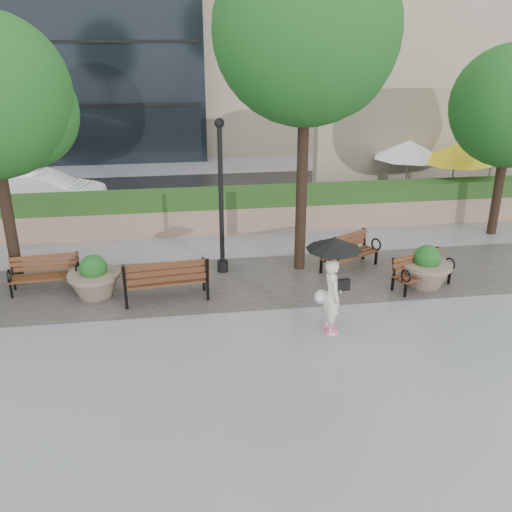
{
  "coord_description": "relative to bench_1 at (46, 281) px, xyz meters",
  "views": [
    {
      "loc": [
        -0.56,
        -10.01,
        5.99
      ],
      "look_at": [
        1.17,
        2.01,
        1.1
      ],
      "focal_mm": 40.0,
      "sensor_mm": 36.0,
      "label": 1
    }
  ],
  "objects": [
    {
      "name": "bench_2",
      "position": [
        2.89,
        -0.9,
        0.06
      ],
      "size": [
        2.04,
        0.98,
        1.06
      ],
      "rotation": [
        0.0,
        0.0,
        3.24
      ],
      "color": "#562C19",
      "rests_on": "ground"
    },
    {
      "name": "bench_4",
      "position": [
        9.11,
        -1.1,
        -0.01
      ],
      "size": [
        1.66,
        1.16,
        0.84
      ],
      "rotation": [
        0.0,
        0.0,
        0.39
      ],
      "color": "#562C19",
      "rests_on": "ground"
    },
    {
      "name": "asphalt_street",
      "position": [
        3.81,
        7.83,
        -0.26
      ],
      "size": [
        40.0,
        7.0,
        0.0
      ],
      "primitive_type": "cube",
      "color": "black",
      "rests_on": "ground"
    },
    {
      "name": "hedge_wall",
      "position": [
        3.81,
        3.83,
        0.41
      ],
      "size": [
        24.0,
        0.8,
        1.35
      ],
      "color": "#A17C68",
      "rests_on": "ground"
    },
    {
      "name": "patio_umb_yellow_b",
      "position": [
        15.17,
        6.3,
        1.73
      ],
      "size": [
        2.5,
        2.5,
        2.3
      ],
      "color": "black",
      "rests_on": "ground"
    },
    {
      "name": "pedestrian",
      "position": [
        6.32,
        -2.87,
        1.01
      ],
      "size": [
        1.13,
        1.13,
        2.08
      ],
      "rotation": [
        0.0,
        0.0,
        1.59
      ],
      "color": "#F1E6CB",
      "rests_on": "ground"
    },
    {
      "name": "patio_umb_white",
      "position": [
        11.41,
        5.74,
        1.73
      ],
      "size": [
        2.5,
        2.5,
        2.3
      ],
      "color": "black",
      "rests_on": "ground"
    },
    {
      "name": "cafe_wall",
      "position": [
        13.31,
        6.83,
        1.74
      ],
      "size": [
        10.0,
        0.6,
        4.0
      ],
      "primitive_type": "cube",
      "color": "tan",
      "rests_on": "ground"
    },
    {
      "name": "planter_left",
      "position": [
        1.22,
        -0.43,
        0.15
      ],
      "size": [
        1.24,
        1.24,
        1.04
      ],
      "color": "#7F6B56",
      "rests_on": "ground"
    },
    {
      "name": "car_right",
      "position": [
        -1.29,
        6.92,
        0.43
      ],
      "size": [
        4.33,
        2.13,
        1.36
      ],
      "primitive_type": "imported",
      "rotation": [
        0.0,
        0.0,
        1.4
      ],
      "color": "white",
      "rests_on": "ground"
    },
    {
      "name": "patio_umb_yellow_a",
      "position": [
        12.72,
        4.89,
        1.73
      ],
      "size": [
        2.5,
        2.5,
        2.3
      ],
      "color": "black",
      "rests_on": "ground"
    },
    {
      "name": "cobble_strip",
      "position": [
        3.81,
        -0.17,
        -0.25
      ],
      "size": [
        28.0,
        3.2,
        0.01
      ],
      "primitive_type": "cube",
      "color": "#383330",
      "rests_on": "ground"
    },
    {
      "name": "tree_1",
      "position": [
        6.55,
        0.61,
        5.51
      ],
      "size": [
        4.37,
        4.37,
        8.11
      ],
      "color": "black",
      "rests_on": "ground"
    },
    {
      "name": "cafe_hedge",
      "position": [
        12.81,
        4.63,
        0.19
      ],
      "size": [
        8.0,
        0.5,
        0.9
      ],
      "primitive_type": "cube",
      "color": "#204416",
      "rests_on": "ground"
    },
    {
      "name": "planter_right",
      "position": [
        9.24,
        -0.99,
        0.16
      ],
      "size": [
        1.26,
        1.26,
        1.06
      ],
      "color": "#7F6B56",
      "rests_on": "ground"
    },
    {
      "name": "bench_3",
      "position": [
        7.68,
        0.28,
        0.01
      ],
      "size": [
        1.77,
        1.38,
        0.9
      ],
      "rotation": [
        0.0,
        0.0,
        0.5
      ],
      "color": "#562C19",
      "rests_on": "ground"
    },
    {
      "name": "bench_1",
      "position": [
        0.0,
        0.0,
        0.0
      ],
      "size": [
        1.66,
        0.76,
        0.86
      ],
      "rotation": [
        0.0,
        0.0,
        0.08
      ],
      "color": "#562C19",
      "rests_on": "ground"
    },
    {
      "name": "lamppost",
      "position": [
        4.35,
        0.59,
        1.49
      ],
      "size": [
        0.28,
        0.28,
        3.98
      ],
      "color": "black",
      "rests_on": "ground"
    },
    {
      "name": "ground",
      "position": [
        3.81,
        -3.17,
        -0.26
      ],
      "size": [
        100.0,
        100.0,
        0.0
      ],
      "primitive_type": "plane",
      "color": "gray",
      "rests_on": "ground"
    }
  ]
}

